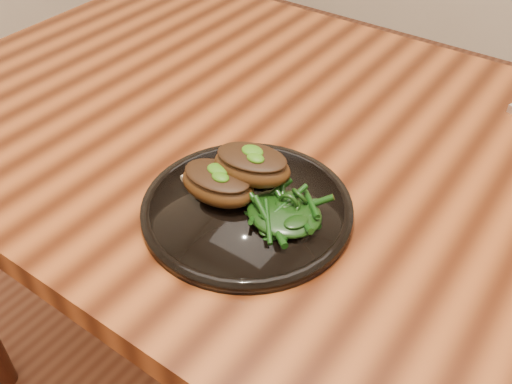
# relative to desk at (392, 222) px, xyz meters

# --- Properties ---
(desk) EXTENTS (1.60, 0.80, 0.75)m
(desk) POSITION_rel_desk_xyz_m (0.00, 0.00, 0.00)
(desk) COLOR #371406
(desk) RESTS_ON ground
(plate) EXTENTS (0.26, 0.26, 0.02)m
(plate) POSITION_rel_desk_xyz_m (-0.13, -0.18, 0.09)
(plate) COLOR black
(plate) RESTS_ON desk
(lamb_chop_front) EXTENTS (0.11, 0.07, 0.04)m
(lamb_chop_front) POSITION_rel_desk_xyz_m (-0.16, -0.19, 0.12)
(lamb_chop_front) COLOR #3D210B
(lamb_chop_front) RESTS_ON plate
(lamb_chop_back) EXTENTS (0.11, 0.08, 0.04)m
(lamb_chop_back) POSITION_rel_desk_xyz_m (-0.14, -0.15, 0.14)
(lamb_chop_back) COLOR #3D210B
(lamb_chop_back) RESTS_ON plate
(herb_smear) EXTENTS (0.08, 0.05, 0.01)m
(herb_smear) POSITION_rel_desk_xyz_m (-0.16, -0.12, 0.10)
(herb_smear) COLOR #1C4807
(herb_smear) RESTS_ON plate
(greens_heap) EXTENTS (0.09, 0.09, 0.03)m
(greens_heap) POSITION_rel_desk_xyz_m (-0.08, -0.17, 0.11)
(greens_heap) COLOR black
(greens_heap) RESTS_ON plate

